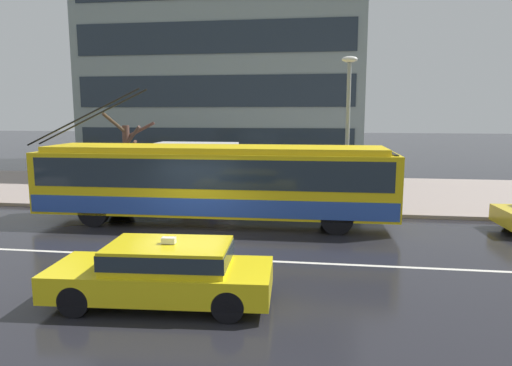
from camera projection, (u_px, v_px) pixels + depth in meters
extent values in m
plane|color=black|center=(184.00, 244.00, 13.68)|extent=(160.00, 160.00, 0.00)
cube|color=gray|center=(239.00, 190.00, 22.93)|extent=(80.00, 10.00, 0.14)
cube|color=silver|center=(171.00, 257.00, 12.50)|extent=(72.00, 0.14, 0.01)
cube|color=yellow|center=(214.00, 182.00, 16.22)|extent=(12.50, 2.66, 2.11)
cube|color=yellow|center=(214.00, 149.00, 16.05)|extent=(11.75, 2.40, 0.20)
cube|color=#1E2833|center=(214.00, 170.00, 16.16)|extent=(12.00, 2.68, 0.97)
cube|color=#2749A1|center=(215.00, 201.00, 16.32)|extent=(12.38, 2.69, 0.59)
cube|color=#1E2833|center=(395.00, 173.00, 15.38)|extent=(0.15, 2.21, 1.06)
cube|color=black|center=(392.00, 157.00, 15.31)|extent=(0.18, 1.91, 0.28)
cylinder|color=black|center=(92.00, 117.00, 16.81)|extent=(4.29, 0.11, 2.03)
cylinder|color=black|center=(82.00, 117.00, 16.13)|extent=(4.29, 0.11, 2.03)
cylinder|color=black|center=(334.00, 205.00, 16.91)|extent=(1.04, 0.31, 1.04)
cylinder|color=black|center=(337.00, 219.00, 14.75)|extent=(1.04, 0.31, 1.04)
cylinder|color=black|center=(121.00, 200.00, 17.95)|extent=(1.04, 0.31, 1.04)
cylinder|color=black|center=(94.00, 212.00, 15.79)|extent=(1.04, 0.31, 1.04)
cylinder|color=black|center=(512.00, 218.00, 15.76)|extent=(0.63, 0.23, 0.62)
cube|color=yellow|center=(161.00, 279.00, 9.40)|extent=(4.59, 1.99, 0.55)
cube|color=yellow|center=(169.00, 255.00, 9.31)|extent=(2.51, 1.63, 0.48)
cube|color=#1E2833|center=(169.00, 254.00, 9.31)|extent=(2.56, 1.65, 0.31)
cube|color=silver|center=(169.00, 240.00, 9.26)|extent=(0.29, 0.18, 0.12)
cylinder|color=black|center=(74.00, 301.00, 8.80)|extent=(0.63, 0.24, 0.62)
cylinder|color=black|center=(106.00, 274.00, 10.30)|extent=(0.63, 0.24, 0.62)
cylinder|color=black|center=(228.00, 306.00, 8.56)|extent=(0.63, 0.24, 0.62)
cylinder|color=black|center=(238.00, 277.00, 10.07)|extent=(0.63, 0.24, 0.62)
cylinder|color=gray|center=(230.00, 174.00, 19.33)|extent=(0.08, 0.08, 2.37)
cylinder|color=gray|center=(156.00, 173.00, 19.77)|extent=(0.08, 0.08, 2.37)
cylinder|color=gray|center=(235.00, 171.00, 20.55)|extent=(0.08, 0.08, 2.37)
cylinder|color=gray|center=(166.00, 169.00, 20.99)|extent=(0.08, 0.08, 2.37)
cube|color=#99ADB2|center=(200.00, 169.00, 20.76)|extent=(3.05, 0.04, 1.89)
cube|color=#B2B2B7|center=(196.00, 144.00, 19.98)|extent=(3.51, 1.55, 0.08)
cube|color=brown|center=(199.00, 187.00, 20.58)|extent=(2.25, 0.36, 0.08)
cylinder|color=black|center=(336.00, 197.00, 18.43)|extent=(0.14, 0.14, 0.83)
cylinder|color=black|center=(334.00, 196.00, 18.59)|extent=(0.14, 0.14, 0.83)
cylinder|color=#56504C|center=(335.00, 179.00, 18.40)|extent=(0.45, 0.45, 0.57)
sphere|color=#E1A37A|center=(336.00, 169.00, 18.35)|extent=(0.22, 0.22, 0.22)
cylinder|color=navy|center=(212.00, 191.00, 19.70)|extent=(0.14, 0.14, 0.87)
cylinder|color=navy|center=(209.00, 191.00, 19.58)|extent=(0.14, 0.14, 0.87)
cylinder|color=navy|center=(210.00, 174.00, 19.53)|extent=(0.49, 0.49, 0.60)
sphere|color=#DF896F|center=(210.00, 164.00, 19.47)|extent=(0.23, 0.23, 0.23)
cone|color=#D13461|center=(212.00, 157.00, 19.52)|extent=(1.51, 1.51, 0.32)
cylinder|color=#333333|center=(212.00, 170.00, 19.60)|extent=(0.02, 0.02, 0.77)
cylinder|color=brown|center=(184.00, 187.00, 20.91)|extent=(0.14, 0.14, 0.83)
cylinder|color=brown|center=(187.00, 187.00, 20.91)|extent=(0.14, 0.14, 0.83)
cylinder|color=gray|center=(185.00, 171.00, 20.80)|extent=(0.39, 0.39, 0.63)
sphere|color=pink|center=(185.00, 161.00, 20.74)|extent=(0.21, 0.21, 0.21)
cylinder|color=gray|center=(347.00, 137.00, 17.91)|extent=(0.16, 0.16, 5.63)
ellipsoid|color=silver|center=(350.00, 59.00, 17.47)|extent=(0.60, 0.32, 0.24)
cylinder|color=brown|center=(127.00, 161.00, 20.83)|extent=(0.32, 0.32, 3.18)
cylinder|color=brown|center=(131.00, 149.00, 20.25)|extent=(0.97, 1.06, 0.85)
cylinder|color=#4E3C29|center=(115.00, 123.00, 20.03)|extent=(0.62, 1.31, 0.97)
cylinder|color=#4D3A31|center=(133.00, 136.00, 20.43)|extent=(0.94, 0.54, 0.93)
cylinder|color=#50352D|center=(140.00, 130.00, 20.64)|extent=(1.35, 0.35, 0.78)
cube|color=gray|center=(228.00, 27.00, 34.51)|extent=(19.62, 10.51, 20.43)
cube|color=#1E2833|center=(213.00, 143.00, 30.60)|extent=(18.44, 0.06, 2.04)
cube|color=#1E2833|center=(212.00, 91.00, 30.08)|extent=(18.44, 0.06, 2.04)
cube|color=#1E2833|center=(212.00, 37.00, 29.57)|extent=(18.44, 0.06, 2.04)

